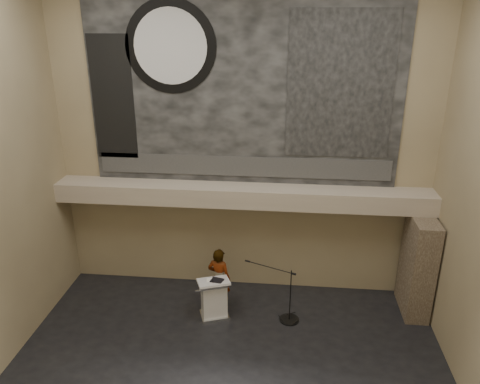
# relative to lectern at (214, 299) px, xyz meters

# --- Properties ---
(floor) EXTENTS (10.00, 10.00, 0.00)m
(floor) POSITION_rel_lectern_xyz_m (0.59, -2.29, -0.55)
(floor) COLOR black
(floor) RESTS_ON ground
(wall_back) EXTENTS (10.00, 0.02, 8.50)m
(wall_back) POSITION_rel_lectern_xyz_m (0.59, 1.71, 3.70)
(wall_back) COLOR #847353
(wall_back) RESTS_ON floor
(wall_front) EXTENTS (10.00, 0.02, 8.50)m
(wall_front) POSITION_rel_lectern_xyz_m (0.59, -6.29, 3.70)
(wall_front) COLOR #847353
(wall_front) RESTS_ON floor
(soffit) EXTENTS (10.00, 0.80, 0.50)m
(soffit) POSITION_rel_lectern_xyz_m (0.59, 1.31, 2.40)
(soffit) COLOR gray
(soffit) RESTS_ON wall_back
(sprinkler_left) EXTENTS (0.04, 0.04, 0.06)m
(sprinkler_left) POSITION_rel_lectern_xyz_m (-1.01, 1.26, 2.12)
(sprinkler_left) COLOR #B2893D
(sprinkler_left) RESTS_ON soffit
(sprinkler_right) EXTENTS (0.04, 0.04, 0.06)m
(sprinkler_right) POSITION_rel_lectern_xyz_m (2.49, 1.26, 2.12)
(sprinkler_right) COLOR #B2893D
(sprinkler_right) RESTS_ON soffit
(banner) EXTENTS (8.00, 0.05, 5.00)m
(banner) POSITION_rel_lectern_xyz_m (0.59, 1.68, 5.15)
(banner) COLOR black
(banner) RESTS_ON wall_back
(banner_text_strip) EXTENTS (7.76, 0.02, 0.55)m
(banner_text_strip) POSITION_rel_lectern_xyz_m (0.59, 1.64, 3.10)
(banner_text_strip) COLOR #2F2F2F
(banner_text_strip) RESTS_ON banner
(banner_clock_rim) EXTENTS (2.30, 0.02, 2.30)m
(banner_clock_rim) POSITION_rel_lectern_xyz_m (-1.21, 1.64, 6.15)
(banner_clock_rim) COLOR black
(banner_clock_rim) RESTS_ON banner
(banner_clock_face) EXTENTS (1.84, 0.02, 1.84)m
(banner_clock_face) POSITION_rel_lectern_xyz_m (-1.21, 1.62, 6.15)
(banner_clock_face) COLOR silver
(banner_clock_face) RESTS_ON banner
(banner_building_print) EXTENTS (2.60, 0.02, 3.60)m
(banner_building_print) POSITION_rel_lectern_xyz_m (2.99, 1.64, 5.25)
(banner_building_print) COLOR black
(banner_building_print) RESTS_ON banner
(banner_brick_print) EXTENTS (1.10, 0.02, 3.20)m
(banner_brick_print) POSITION_rel_lectern_xyz_m (-2.81, 1.64, 4.85)
(banner_brick_print) COLOR black
(banner_brick_print) RESTS_ON banner
(stone_pier) EXTENTS (0.60, 1.40, 2.70)m
(stone_pier) POSITION_rel_lectern_xyz_m (5.24, 0.86, 0.80)
(stone_pier) COLOR #47392B
(stone_pier) RESTS_ON floor
(lectern) EXTENTS (0.94, 0.80, 1.14)m
(lectern) POSITION_rel_lectern_xyz_m (0.00, 0.00, 0.00)
(lectern) COLOR silver
(lectern) RESTS_ON floor
(binder) EXTENTS (0.36, 0.32, 0.04)m
(binder) POSITION_rel_lectern_xyz_m (0.09, -0.02, 0.56)
(binder) COLOR black
(binder) RESTS_ON lectern
(papers) EXTENTS (0.24, 0.30, 0.00)m
(papers) POSITION_rel_lectern_xyz_m (-0.07, -0.03, 0.55)
(papers) COLOR white
(papers) RESTS_ON lectern
(speaker_person) EXTENTS (0.73, 0.58, 1.75)m
(speaker_person) POSITION_rel_lectern_xyz_m (0.07, 0.46, 0.32)
(speaker_person) COLOR white
(speaker_person) RESTS_ON floor
(mic_stand) EXTENTS (1.47, 0.78, 1.49)m
(mic_stand) POSITION_rel_lectern_xyz_m (1.92, 0.06, -0.33)
(mic_stand) COLOR black
(mic_stand) RESTS_ON floor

